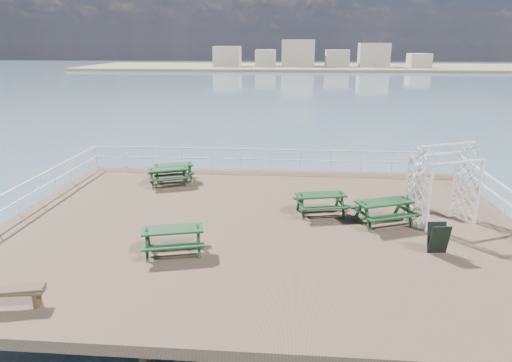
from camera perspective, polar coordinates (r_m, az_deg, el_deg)
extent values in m
cube|color=brown|center=(16.18, 0.47, -5.74)|extent=(18.00, 14.00, 0.30)
plane|color=#466775|center=(55.49, 3.59, 8.57)|extent=(300.00, 300.00, 0.00)
cube|color=tan|center=(150.73, 10.32, 13.81)|extent=(160.00, 40.00, 0.80)
cube|color=beige|center=(148.46, -3.56, 15.31)|extent=(8.00, 8.00, 6.00)
cube|color=beige|center=(147.25, 1.23, 15.13)|extent=(6.00, 8.00, 5.00)
cube|color=beige|center=(146.93, 5.28, 15.64)|extent=(10.00, 8.00, 8.00)
cube|color=beige|center=(147.53, 10.09, 14.88)|extent=(7.00, 8.00, 5.00)
cube|color=beige|center=(148.87, 14.48, 15.02)|extent=(9.00, 8.00, 7.00)
cube|color=beige|center=(151.54, 19.43, 14.07)|extent=(6.00, 8.00, 4.00)
cylinder|color=brown|center=(23.35, -17.17, -2.41)|extent=(0.36, 0.36, 2.10)
cylinder|color=brown|center=(22.63, 20.91, -3.41)|extent=(0.36, 0.36, 2.10)
cube|color=silver|center=(22.34, 1.80, 3.91)|extent=(17.70, 0.07, 0.07)
cube|color=silver|center=(22.46, 1.79, 2.67)|extent=(17.70, 0.05, 0.05)
cylinder|color=silver|center=(24.54, -19.35, 2.94)|extent=(0.05, 0.05, 1.10)
cube|color=silver|center=(18.61, -27.84, -0.80)|extent=(0.07, 13.70, 0.07)
cube|color=silver|center=(18.75, -27.63, -2.25)|extent=(0.05, 13.70, 0.05)
cube|color=#13361B|center=(20.53, -10.94, 1.48)|extent=(1.88, 1.30, 0.06)
cube|color=#13361B|center=(21.16, -11.09, 1.14)|extent=(1.72, 0.89, 0.05)
cube|color=#13361B|center=(20.04, -10.69, 0.27)|extent=(1.72, 0.89, 0.05)
cube|color=#13361B|center=(20.55, -12.91, 0.49)|extent=(0.61, 1.34, 0.06)
cube|color=#13361B|center=(20.70, -8.88, 0.84)|extent=(0.61, 1.34, 0.06)
cube|color=#13361B|center=(20.84, -12.97, 0.58)|extent=(0.26, 0.50, 0.86)
cube|color=#13361B|center=(20.28, -12.83, 0.13)|extent=(0.26, 0.50, 0.86)
cube|color=#13361B|center=(20.99, -9.00, 0.92)|extent=(0.26, 0.50, 0.86)
cube|color=#13361B|center=(20.43, -8.75, 0.49)|extent=(0.26, 0.50, 0.86)
cube|color=#13361B|center=(20.66, -10.86, 0.20)|extent=(1.48, 0.66, 0.06)
cube|color=#13361B|center=(21.11, -10.32, 1.97)|extent=(1.91, 1.26, 0.06)
cube|color=#13361B|center=(21.75, -10.42, 1.63)|extent=(1.76, 0.84, 0.05)
cube|color=#13361B|center=(20.61, -10.13, 0.79)|extent=(1.76, 0.84, 0.05)
cube|color=#13361B|center=(21.14, -12.28, 1.02)|extent=(0.56, 1.38, 0.06)
cube|color=#13361B|center=(21.25, -8.28, 1.32)|extent=(0.56, 1.38, 0.06)
cube|color=#13361B|center=(21.44, -12.32, 1.10)|extent=(0.25, 0.51, 0.87)
cube|color=#13361B|center=(20.87, -12.23, 0.67)|extent=(0.25, 0.51, 0.87)
cube|color=#13361B|center=(21.55, -8.38, 1.40)|extent=(0.25, 0.51, 0.87)
cube|color=#13361B|center=(20.98, -8.18, 0.97)|extent=(0.25, 0.51, 0.87)
cube|color=#13361B|center=(21.23, -10.25, 0.70)|extent=(1.52, 0.61, 0.06)
cube|color=#13361B|center=(16.87, 8.11, -1.73)|extent=(1.91, 1.09, 0.06)
cube|color=#13361B|center=(17.50, 7.53, -2.01)|extent=(1.81, 0.65, 0.05)
cube|color=#13361B|center=(16.42, 8.65, -3.35)|extent=(1.81, 0.65, 0.05)
cube|color=#13361B|center=(16.78, 5.61, -2.86)|extent=(0.40, 1.43, 0.06)
cube|color=#13361B|center=(17.19, 10.46, -2.58)|extent=(0.40, 1.43, 0.06)
cube|color=#13361B|center=(17.07, 5.36, -2.68)|extent=(0.19, 0.52, 0.87)
cube|color=#13361B|center=(16.52, 5.85, -3.37)|extent=(0.19, 0.52, 0.87)
cube|color=#13361B|center=(17.47, 10.15, -2.41)|extent=(0.19, 0.52, 0.87)
cube|color=#13361B|center=(16.94, 10.77, -3.08)|extent=(0.19, 0.52, 0.87)
cube|color=#13361B|center=(17.03, 8.04, -3.29)|extent=(1.57, 0.44, 0.06)
cube|color=#13361B|center=(13.90, -10.39, -5.98)|extent=(1.93, 1.13, 0.06)
cube|color=#13361B|center=(14.57, -10.31, -6.12)|extent=(1.82, 0.69, 0.05)
cube|color=#13361B|center=(13.47, -10.33, -8.12)|extent=(1.82, 0.69, 0.05)
cube|color=#13361B|center=(14.07, -13.41, -7.29)|extent=(0.44, 1.43, 0.06)
cube|color=#13361B|center=(14.03, -7.22, -7.00)|extent=(0.44, 1.43, 0.06)
cube|color=#13361B|center=(14.36, -13.33, -6.98)|extent=(0.21, 0.52, 0.88)
cube|color=#13361B|center=(13.81, -13.47, -7.99)|extent=(0.21, 0.52, 0.88)
cube|color=#13361B|center=(14.33, -7.27, -6.70)|extent=(0.21, 0.52, 0.88)
cube|color=#13361B|center=(13.77, -7.15, -7.70)|extent=(0.21, 0.52, 0.88)
cube|color=#13361B|center=(14.10, -10.28, -7.83)|extent=(1.58, 0.48, 0.06)
cube|color=#13361B|center=(16.40, 15.77, -2.54)|extent=(2.09, 1.44, 0.07)
cube|color=#13361B|center=(17.01, 14.51, -2.85)|extent=(1.91, 0.99, 0.05)
cube|color=#13361B|center=(16.01, 16.94, -4.33)|extent=(1.91, 0.99, 0.05)
cube|color=#13361B|center=(16.10, 13.25, -3.99)|extent=(0.68, 1.49, 0.07)
cube|color=#13361B|center=(16.96, 17.99, -3.30)|extent=(0.68, 1.49, 0.07)
cube|color=#13361B|center=(16.38, 12.66, -3.79)|extent=(0.29, 0.55, 0.95)
cube|color=#13361B|center=(15.86, 13.83, -4.57)|extent=(0.29, 0.55, 0.95)
cube|color=#13361B|center=(17.22, 17.36, -3.12)|extent=(0.29, 0.55, 0.95)
cube|color=#13361B|center=(16.73, 18.61, -3.83)|extent=(0.29, 0.55, 0.95)
cube|color=#13361B|center=(16.58, 15.63, -4.27)|extent=(1.64, 0.74, 0.07)
cube|color=brown|center=(12.64, -28.75, -11.84)|extent=(1.75, 0.82, 0.06)
cube|color=brown|center=(12.55, -25.77, -12.87)|extent=(0.17, 0.37, 0.43)
cube|color=brown|center=(12.59, -28.23, -12.13)|extent=(1.55, 0.59, 0.06)
cube|color=brown|center=(12.48, -25.65, -13.16)|extent=(0.12, 0.33, 0.38)
cube|color=silver|center=(16.09, 20.80, -2.16)|extent=(0.11, 0.11, 2.27)
cube|color=silver|center=(16.91, 18.37, -1.00)|extent=(0.11, 0.11, 2.27)
cube|color=silver|center=(17.47, 26.04, -1.32)|extent=(0.11, 0.11, 2.27)
cube|color=silver|center=(18.23, 23.57, -0.29)|extent=(0.11, 0.11, 2.27)
cube|color=silver|center=(16.45, 24.01, 2.14)|extent=(2.10, 1.00, 0.08)
cube|color=silver|center=(17.26, 21.48, 3.08)|extent=(2.10, 1.00, 0.08)
cube|color=silver|center=(16.75, 22.90, 4.22)|extent=(2.09, 0.99, 0.07)
cube|color=black|center=(14.73, 21.96, -6.85)|extent=(0.60, 0.31, 0.95)
cube|color=black|center=(14.89, 21.66, -6.56)|extent=(0.60, 0.31, 0.95)
imported|color=white|center=(18.36, 19.62, -0.53)|extent=(0.72, 0.55, 1.78)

